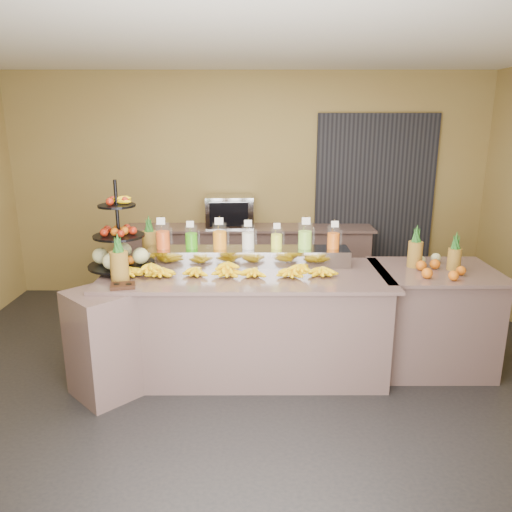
{
  "coord_description": "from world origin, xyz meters",
  "views": [
    {
      "loc": [
        0.08,
        -3.86,
        2.23
      ],
      "look_at": [
        0.09,
        0.3,
        1.09
      ],
      "focal_mm": 35.0,
      "sensor_mm": 36.0,
      "label": 1
    }
  ],
  "objects_px": {
    "pitcher_tray": "(248,256)",
    "oven_warmer": "(230,211)",
    "right_fruit_pile": "(436,263)",
    "banana_heap": "(226,268)",
    "condiment_caddy": "(123,286)",
    "fruit_stand": "(124,247)"
  },
  "relations": [
    {
      "from": "fruit_stand",
      "to": "banana_heap",
      "type": "bearing_deg",
      "value": 7.47
    },
    {
      "from": "fruit_stand",
      "to": "right_fruit_pile",
      "type": "height_order",
      "value": "fruit_stand"
    },
    {
      "from": "banana_heap",
      "to": "condiment_caddy",
      "type": "relative_size",
      "value": 9.9
    },
    {
      "from": "pitcher_tray",
      "to": "right_fruit_pile",
      "type": "bearing_deg",
      "value": -7.89
    },
    {
      "from": "pitcher_tray",
      "to": "fruit_stand",
      "type": "bearing_deg",
      "value": -170.68
    },
    {
      "from": "banana_heap",
      "to": "oven_warmer",
      "type": "xyz_separation_m",
      "value": [
        -0.06,
        2.0,
        0.13
      ]
    },
    {
      "from": "banana_heap",
      "to": "fruit_stand",
      "type": "distance_m",
      "value": 0.93
    },
    {
      "from": "oven_warmer",
      "to": "banana_heap",
      "type": "bearing_deg",
      "value": -90.28
    },
    {
      "from": "pitcher_tray",
      "to": "condiment_caddy",
      "type": "relative_size",
      "value": 9.73
    },
    {
      "from": "pitcher_tray",
      "to": "oven_warmer",
      "type": "relative_size",
      "value": 3.19
    },
    {
      "from": "banana_heap",
      "to": "condiment_caddy",
      "type": "bearing_deg",
      "value": -157.78
    },
    {
      "from": "condiment_caddy",
      "to": "right_fruit_pile",
      "type": "xyz_separation_m",
      "value": [
        2.65,
        0.43,
        0.06
      ]
    },
    {
      "from": "right_fruit_pile",
      "to": "oven_warmer",
      "type": "bearing_deg",
      "value": 135.08
    },
    {
      "from": "pitcher_tray",
      "to": "condiment_caddy",
      "type": "distance_m",
      "value": 1.2
    },
    {
      "from": "banana_heap",
      "to": "right_fruit_pile",
      "type": "distance_m",
      "value": 1.84
    },
    {
      "from": "pitcher_tray",
      "to": "condiment_caddy",
      "type": "bearing_deg",
      "value": -146.32
    },
    {
      "from": "pitcher_tray",
      "to": "fruit_stand",
      "type": "relative_size",
      "value": 2.31
    },
    {
      "from": "pitcher_tray",
      "to": "oven_warmer",
      "type": "distance_m",
      "value": 1.69
    },
    {
      "from": "banana_heap",
      "to": "condiment_caddy",
      "type": "distance_m",
      "value": 0.87
    },
    {
      "from": "condiment_caddy",
      "to": "oven_warmer",
      "type": "distance_m",
      "value": 2.45
    },
    {
      "from": "condiment_caddy",
      "to": "right_fruit_pile",
      "type": "relative_size",
      "value": 0.43
    },
    {
      "from": "pitcher_tray",
      "to": "banana_heap",
      "type": "height_order",
      "value": "banana_heap"
    }
  ]
}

